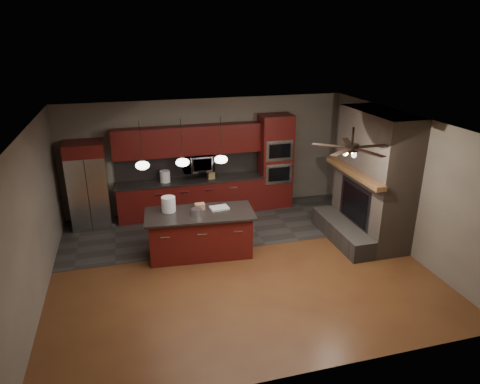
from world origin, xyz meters
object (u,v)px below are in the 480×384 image
object	(u,v)px
refrigerator	(88,185)
paint_can	(197,212)
microwave	(198,163)
oven_tower	(275,161)
counter_bucket	(165,176)
paint_tray	(219,208)
kitchen_island	(200,233)
cardboard_box	(200,206)
white_bucket	(168,204)
counter_box	(211,175)

from	to	relation	value
refrigerator	paint_can	size ratio (longest dim) A/B	9.76
microwave	refrigerator	xyz separation A→B (m)	(-2.55, -0.13, -0.29)
oven_tower	refrigerator	distance (m)	4.53
oven_tower	refrigerator	bearing A→B (deg)	-179.07
counter_bucket	paint_tray	bearing A→B (deg)	-65.96
kitchen_island	cardboard_box	distance (m)	0.55
white_bucket	paint_tray	distance (m)	1.02
counter_bucket	white_bucket	bearing A→B (deg)	-93.61
cardboard_box	counter_bucket	world-z (taller)	counter_bucket
refrigerator	kitchen_island	bearing A→B (deg)	-42.30
refrigerator	counter_box	bearing A→B (deg)	0.63
microwave	paint_can	size ratio (longest dim) A/B	3.55
oven_tower	white_bucket	xyz separation A→B (m)	(-2.90, -1.84, -0.12)
refrigerator	paint_tray	bearing A→B (deg)	-36.00
refrigerator	white_bucket	xyz separation A→B (m)	(1.62, -1.77, 0.06)
paint_tray	oven_tower	bearing A→B (deg)	40.75
paint_can	cardboard_box	world-z (taller)	paint_can
microwave	counter_box	bearing A→B (deg)	-18.25
microwave	cardboard_box	xyz separation A→B (m)	(-0.31, -1.96, -0.32)
kitchen_island	white_bucket	xyz separation A→B (m)	(-0.58, 0.24, 0.61)
oven_tower	counter_box	size ratio (longest dim) A/B	13.02
paint_tray	counter_bucket	size ratio (longest dim) A/B	1.32
kitchen_island	paint_tray	xyz separation A→B (m)	(0.42, 0.10, 0.47)
counter_bucket	kitchen_island	bearing A→B (deg)	-77.47
cardboard_box	refrigerator	bearing A→B (deg)	139.23
oven_tower	paint_can	size ratio (longest dim) A/B	11.54
microwave	paint_tray	bearing A→B (deg)	-87.89
oven_tower	cardboard_box	bearing A→B (deg)	-140.13
paint_tray	counter_bucket	bearing A→B (deg)	108.56
paint_can	counter_box	world-z (taller)	counter_box
paint_tray	counter_bucket	xyz separation A→B (m)	(-0.89, 1.99, 0.10)
microwave	white_bucket	world-z (taller)	microwave
microwave	counter_bucket	world-z (taller)	microwave
white_bucket	paint_tray	world-z (taller)	white_bucket
kitchen_island	counter_bucket	xyz separation A→B (m)	(-0.46, 2.09, 0.57)
paint_tray	counter_box	size ratio (longest dim) A/B	1.99
microwave	white_bucket	size ratio (longest dim) A/B	2.42
refrigerator	white_bucket	world-z (taller)	refrigerator
counter_box	kitchen_island	bearing A→B (deg)	-113.14
paint_can	cardboard_box	bearing A→B (deg)	67.21
refrigerator	paint_tray	xyz separation A→B (m)	(2.63, -1.91, -0.07)
cardboard_box	counter_bucket	distance (m)	1.98
paint_tray	microwave	bearing A→B (deg)	86.63
paint_can	paint_tray	distance (m)	0.54
paint_tray	cardboard_box	xyz separation A→B (m)	(-0.38, 0.08, 0.04)
microwave	cardboard_box	world-z (taller)	microwave
refrigerator	paint_can	bearing A→B (deg)	-44.65
counter_bucket	oven_tower	bearing A→B (deg)	-0.15
refrigerator	oven_tower	bearing A→B (deg)	0.93
oven_tower	kitchen_island	world-z (taller)	oven_tower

